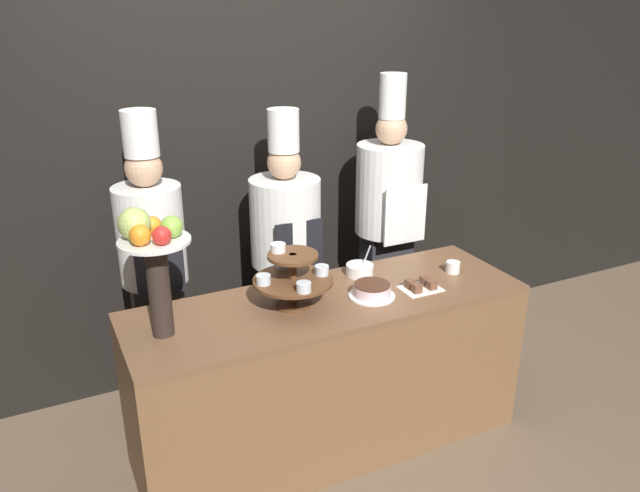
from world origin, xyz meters
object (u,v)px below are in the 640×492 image
(chef_left, at_px, (153,260))
(chef_center_left, at_px, (286,246))
(cake_square_tray, at_px, (421,286))
(chef_center_right, at_px, (388,217))
(fruit_pedestal, at_px, (152,253))
(serving_bowl_far, at_px, (360,270))
(cup_white, at_px, (453,267))
(cake_round, at_px, (372,291))
(tiered_stand, at_px, (293,276))

(chef_left, distance_m, chef_center_left, 0.77)
(cake_square_tray, height_order, chef_left, chef_left)
(chef_center_left, xyz_separation_m, chef_center_right, (0.69, -0.00, 0.08))
(fruit_pedestal, distance_m, chef_center_left, 1.12)
(cake_square_tray, height_order, serving_bowl_far, serving_bowl_far)
(serving_bowl_far, height_order, chef_left, chef_left)
(fruit_pedestal, relative_size, cup_white, 7.69)
(chef_center_left, bearing_deg, fruit_pedestal, -144.73)
(serving_bowl_far, distance_m, chef_center_left, 0.51)
(cup_white, bearing_deg, chef_center_right, 92.50)
(chef_center_left, bearing_deg, chef_center_right, -0.00)
(cake_round, bearing_deg, cup_white, 6.86)
(fruit_pedestal, distance_m, serving_bowl_far, 1.19)
(serving_bowl_far, relative_size, chef_center_left, 0.10)
(chef_center_left, bearing_deg, tiered_stand, -110.15)
(fruit_pedestal, relative_size, chef_center_right, 0.32)
(fruit_pedestal, xyz_separation_m, chef_center_left, (0.87, 0.62, -0.34))
(cup_white, xyz_separation_m, cake_square_tray, (-0.28, -0.10, -0.01))
(cake_round, distance_m, chef_center_right, 0.88)
(tiered_stand, bearing_deg, chef_left, 130.80)
(fruit_pedestal, relative_size, cake_square_tray, 2.88)
(tiered_stand, distance_m, chef_left, 0.82)
(cup_white, height_order, serving_bowl_far, serving_bowl_far)
(serving_bowl_far, relative_size, chef_left, 0.09)
(cake_round, xyz_separation_m, chef_left, (-0.93, 0.70, 0.07))
(cup_white, distance_m, serving_bowl_far, 0.51)
(cake_round, xyz_separation_m, chef_center_left, (-0.17, 0.70, 0.02))
(tiered_stand, bearing_deg, cake_round, -11.61)
(fruit_pedestal, bearing_deg, chef_center_left, 35.27)
(chef_left, bearing_deg, cup_white, -23.20)
(tiered_stand, distance_m, fruit_pedestal, 0.69)
(cup_white, xyz_separation_m, chef_center_left, (-0.72, 0.64, 0.02))
(fruit_pedestal, relative_size, serving_bowl_far, 3.62)
(tiered_stand, xyz_separation_m, cake_square_tray, (0.67, -0.12, -0.14))
(cake_round, height_order, chef_left, chef_left)
(tiered_stand, height_order, cake_round, tiered_stand)
(cake_round, xyz_separation_m, cup_white, (0.55, 0.07, -0.00))
(serving_bowl_far, xyz_separation_m, chef_left, (-1.01, 0.45, 0.07))
(chef_center_right, bearing_deg, fruit_pedestal, -158.49)
(cup_white, relative_size, chef_left, 0.04)
(fruit_pedestal, bearing_deg, cake_round, -4.69)
(cake_round, distance_m, chef_left, 1.17)
(chef_center_right, bearing_deg, chef_left, 180.00)
(serving_bowl_far, xyz_separation_m, chef_center_right, (0.45, 0.45, 0.10))
(chef_left, bearing_deg, cake_round, -36.97)
(cake_square_tray, xyz_separation_m, serving_bowl_far, (-0.19, 0.30, 0.01))
(cake_round, height_order, chef_center_left, chef_center_left)
(tiered_stand, height_order, chef_center_left, chef_center_left)
(cake_round, distance_m, cake_square_tray, 0.27)
(tiered_stand, height_order, fruit_pedestal, fruit_pedestal)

